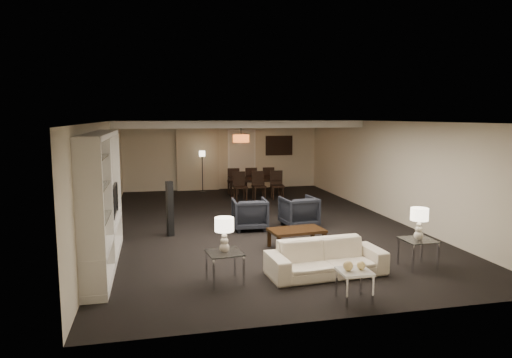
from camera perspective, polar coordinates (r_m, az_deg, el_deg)
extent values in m
plane|color=black|center=(11.34, 0.00, -5.51)|extent=(11.00, 11.00, 0.00)
cube|color=silver|center=(11.03, 0.00, 7.22)|extent=(7.00, 11.00, 0.02)
cube|color=beige|center=(16.50, -4.21, 3.06)|extent=(7.00, 0.02, 2.50)
cube|color=beige|center=(5.95, 11.77, -5.64)|extent=(7.00, 0.02, 2.50)
cube|color=beige|center=(10.90, -18.25, 0.23)|extent=(0.02, 11.00, 2.50)
cube|color=beige|center=(12.36, 16.04, 1.18)|extent=(0.02, 11.00, 2.50)
cube|color=silver|center=(14.47, -3.07, 6.97)|extent=(7.00, 4.00, 0.20)
cube|color=beige|center=(16.32, -7.29, 2.79)|extent=(1.50, 0.12, 2.40)
cube|color=silver|center=(16.60, -1.79, 2.42)|extent=(0.90, 0.05, 2.10)
cube|color=#142D38|center=(16.88, 2.89, 4.20)|extent=(0.95, 0.04, 0.65)
cylinder|color=#D8591E|center=(14.54, -1.88, 5.08)|extent=(0.52, 0.52, 0.24)
imported|color=beige|center=(7.77, 8.73, -9.73)|extent=(2.01, 0.90, 0.57)
imported|color=black|center=(10.65, -0.80, -4.39)|extent=(0.82, 0.84, 0.73)
imported|color=black|center=(10.96, 5.37, -4.07)|extent=(0.86, 0.88, 0.73)
sphere|color=#D5B771|center=(6.70, 11.44, -10.60)|extent=(0.14, 0.14, 0.14)
sphere|color=#ECCD7D|center=(6.79, 13.01, -10.49)|extent=(0.13, 0.13, 0.13)
imported|color=black|center=(9.12, -17.90, -2.56)|extent=(0.99, 0.13, 0.57)
imported|color=navy|center=(7.36, -19.39, -4.13)|extent=(0.17, 0.17, 0.18)
imported|color=#B7893D|center=(7.56, -19.32, 0.02)|extent=(0.17, 0.17, 0.18)
cube|color=black|center=(10.19, -10.71, -3.68)|extent=(0.17, 0.17, 1.22)
imported|color=black|center=(15.00, -0.18, -1.04)|extent=(1.83, 1.18, 0.60)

